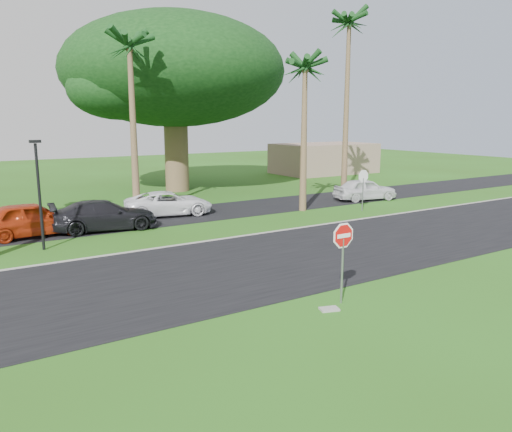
{
  "coord_description": "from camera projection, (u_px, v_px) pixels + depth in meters",
  "views": [
    {
      "loc": [
        -9.32,
        -13.75,
        5.49
      ],
      "look_at": [
        0.75,
        2.23,
        1.8
      ],
      "focal_mm": 35.0,
      "sensor_mm": 36.0,
      "label": 1
    }
  ],
  "objects": [
    {
      "name": "palm_right_far",
      "position": [
        349.0,
        27.0,
        33.77
      ],
      "size": [
        5.0,
        5.0,
        13.0
      ],
      "color": "brown",
      "rests_on": "ground"
    },
    {
      "name": "building_far",
      "position": [
        324.0,
        158.0,
        51.2
      ],
      "size": [
        10.0,
        6.0,
        3.0
      ],
      "primitive_type": "cube",
      "color": "gray",
      "rests_on": "ground"
    },
    {
      "name": "stop_sign_far",
      "position": [
        363.0,
        182.0,
        29.92
      ],
      "size": [
        1.05,
        0.07,
        2.62
      ],
      "rotation": [
        0.0,
        0.0,
        3.14
      ],
      "color": "gray",
      "rests_on": "ground"
    },
    {
      "name": "ground",
      "position": [
        272.0,
        279.0,
        17.34
      ],
      "size": [
        120.0,
        120.0,
        0.0
      ],
      "primitive_type": "plane",
      "color": "#274F13",
      "rests_on": "ground"
    },
    {
      "name": "car_red",
      "position": [
        32.0,
        219.0,
        23.47
      ],
      "size": [
        4.93,
        2.13,
        1.66
      ],
      "primitive_type": "imported",
      "rotation": [
        0.0,
        0.0,
        1.61
      ],
      "color": "#A72A0D",
      "rests_on": "ground"
    },
    {
      "name": "canopy_tree",
      "position": [
        174.0,
        71.0,
        37.03
      ],
      "size": [
        16.5,
        16.5,
        13.12
      ],
      "color": "brown",
      "rests_on": "ground"
    },
    {
      "name": "palm_center",
      "position": [
        130.0,
        50.0,
        27.21
      ],
      "size": [
        5.0,
        5.0,
        10.5
      ],
      "color": "brown",
      "rests_on": "ground"
    },
    {
      "name": "car_minivan",
      "position": [
        169.0,
        204.0,
        28.69
      ],
      "size": [
        5.32,
        3.16,
        1.38
      ],
      "primitive_type": "imported",
      "rotation": [
        0.0,
        0.0,
        1.39
      ],
      "color": "white",
      "rests_on": "ground"
    },
    {
      "name": "road",
      "position": [
        243.0,
        265.0,
        19.0
      ],
      "size": [
        120.0,
        8.0,
        0.02
      ],
      "primitive_type": "cube",
      "color": "black",
      "rests_on": "ground"
    },
    {
      "name": "car_dark",
      "position": [
        104.0,
        216.0,
        24.83
      ],
      "size": [
        5.34,
        2.65,
        1.49
      ],
      "primitive_type": "imported",
      "rotation": [
        0.0,
        0.0,
        1.46
      ],
      "color": "black",
      "rests_on": "ground"
    },
    {
      "name": "palm_right_near",
      "position": [
        305.0,
        71.0,
        28.78
      ],
      "size": [
        5.0,
        5.0,
        9.5
      ],
      "color": "brown",
      "rests_on": "ground"
    },
    {
      "name": "utility_slab",
      "position": [
        329.0,
        309.0,
        14.54
      ],
      "size": [
        0.63,
        0.5,
        0.06
      ],
      "primitive_type": "cube",
      "rotation": [
        0.0,
        0.0,
        -0.3
      ],
      "color": "gray",
      "rests_on": "ground"
    },
    {
      "name": "stop_sign_near",
      "position": [
        343.0,
        246.0,
        14.77
      ],
      "size": [
        1.05,
        0.07,
        2.62
      ],
      "color": "gray",
      "rests_on": "ground"
    },
    {
      "name": "car_pickup",
      "position": [
        365.0,
        190.0,
        34.04
      ],
      "size": [
        4.6,
        2.64,
        1.48
      ],
      "primitive_type": "imported",
      "rotation": [
        0.0,
        0.0,
        1.35
      ],
      "color": "silver",
      "rests_on": "ground"
    },
    {
      "name": "parking_strip",
      "position": [
        146.0,
        219.0,
        27.72
      ],
      "size": [
        120.0,
        5.0,
        0.02
      ],
      "primitive_type": "cube",
      "color": "black",
      "rests_on": "ground"
    },
    {
      "name": "curb",
      "position": [
        197.0,
        243.0,
        22.36
      ],
      "size": [
        120.0,
        0.12,
        0.06
      ],
      "primitive_type": "cube",
      "color": "gray",
      "rests_on": "ground"
    },
    {
      "name": "streetlight_right",
      "position": [
        39.0,
        188.0,
        20.75
      ],
      "size": [
        0.45,
        0.25,
        4.64
      ],
      "color": "black",
      "rests_on": "ground"
    }
  ]
}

